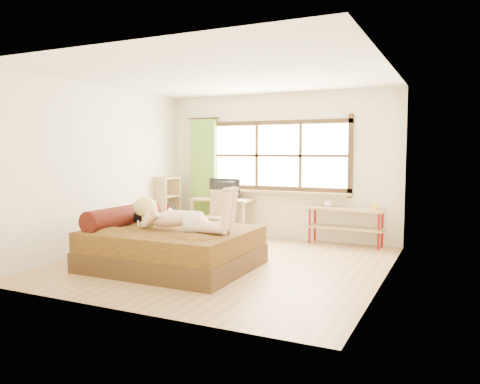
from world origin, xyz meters
The scene contains 18 objects.
floor centered at (0.00, 0.00, 0.00)m, with size 4.50×4.50×0.00m, color #9E754C.
ceiling centered at (0.00, 0.00, 2.70)m, with size 4.50×4.50×0.00m, color white.
wall_back centered at (0.00, 2.25, 1.35)m, with size 4.50×4.50×0.00m, color silver.
wall_front centered at (0.00, -2.25, 1.35)m, with size 4.50×4.50×0.00m, color silver.
wall_left centered at (-2.25, 0.00, 1.35)m, with size 4.50×4.50×0.00m, color silver.
wall_right centered at (2.25, 0.00, 1.35)m, with size 4.50×4.50×0.00m, color silver.
window centered at (0.00, 2.22, 1.51)m, with size 2.80×0.16×1.46m.
curtain centered at (-1.55, 2.13, 1.15)m, with size 0.55×0.10×2.20m, color #518D26.
bed centered at (-0.59, -0.52, 0.30)m, with size 2.19×1.76×0.83m.
woman centered at (-0.39, -0.57, 0.88)m, with size 1.53×0.44×0.66m, color beige, non-canonical shape.
kitten centered at (-1.26, -0.42, 0.68)m, with size 0.33×0.13×0.26m, color black, non-canonical shape.
desk centered at (-1.04, 1.95, 0.63)m, with size 1.17×0.55×0.73m.
monitor centered at (-1.04, 2.00, 0.92)m, with size 0.66×0.09×0.38m, color black.
chair centered at (-0.94, 1.58, 0.51)m, with size 0.41×0.41×0.91m.
pipe_shelf centered at (1.32, 2.07, 0.48)m, with size 1.33×0.42×0.74m.
cup centered at (1.00, 2.07, 0.71)m, with size 0.14×0.14×0.11m, color gray.
book centered at (1.50, 2.07, 0.66)m, with size 0.15×0.21×0.02m, color gray.
bookshelf centered at (-2.08, 1.65, 0.58)m, with size 0.30×0.51×1.14m.
Camera 1 is at (3.09, -5.96, 1.63)m, focal length 35.00 mm.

